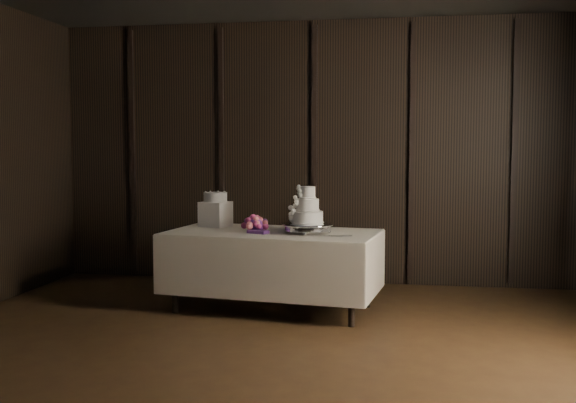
{
  "coord_description": "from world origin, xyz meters",
  "views": [
    {
      "loc": [
        0.98,
        -4.2,
        1.57
      ],
      "look_at": [
        -0.07,
        2.07,
        1.05
      ],
      "focal_mm": 42.0,
      "sensor_mm": 36.0,
      "label": 1
    }
  ],
  "objects_px": {
    "wedding_cake": "(305,209)",
    "bouquet": "(256,225)",
    "display_table": "(273,267)",
    "small_cake": "(215,197)",
    "box_pedestal": "(216,214)",
    "cake_stand": "(308,228)"
  },
  "relations": [
    {
      "from": "display_table",
      "to": "small_cake",
      "type": "height_order",
      "value": "small_cake"
    },
    {
      "from": "cake_stand",
      "to": "bouquet",
      "type": "bearing_deg",
      "value": 177.36
    },
    {
      "from": "bouquet",
      "to": "small_cake",
      "type": "distance_m",
      "value": 0.66
    },
    {
      "from": "display_table",
      "to": "small_cake",
      "type": "relative_size",
      "value": 8.88
    },
    {
      "from": "wedding_cake",
      "to": "box_pedestal",
      "type": "xyz_separation_m",
      "value": [
        -0.97,
        0.4,
        -0.1
      ]
    },
    {
      "from": "display_table",
      "to": "small_cake",
      "type": "distance_m",
      "value": 0.97
    },
    {
      "from": "display_table",
      "to": "wedding_cake",
      "type": "relative_size",
      "value": 6.06
    },
    {
      "from": "wedding_cake",
      "to": "bouquet",
      "type": "relative_size",
      "value": 0.87
    },
    {
      "from": "display_table",
      "to": "cake_stand",
      "type": "xyz_separation_m",
      "value": [
        0.35,
        -0.06,
        0.39
      ]
    },
    {
      "from": "display_table",
      "to": "bouquet",
      "type": "relative_size",
      "value": 5.27
    },
    {
      "from": "cake_stand",
      "to": "small_cake",
      "type": "xyz_separation_m",
      "value": [
        -1.0,
        0.39,
        0.25
      ]
    },
    {
      "from": "bouquet",
      "to": "box_pedestal",
      "type": "xyz_separation_m",
      "value": [
        -0.5,
        0.36,
        0.06
      ]
    },
    {
      "from": "box_pedestal",
      "to": "wedding_cake",
      "type": "bearing_deg",
      "value": -22.42
    },
    {
      "from": "box_pedestal",
      "to": "display_table",
      "type": "bearing_deg",
      "value": -26.56
    },
    {
      "from": "bouquet",
      "to": "small_cake",
      "type": "bearing_deg",
      "value": 143.71
    },
    {
      "from": "cake_stand",
      "to": "box_pedestal",
      "type": "height_order",
      "value": "box_pedestal"
    },
    {
      "from": "wedding_cake",
      "to": "box_pedestal",
      "type": "distance_m",
      "value": 1.06
    },
    {
      "from": "small_cake",
      "to": "bouquet",
      "type": "bearing_deg",
      "value": -36.29
    },
    {
      "from": "wedding_cake",
      "to": "bouquet",
      "type": "height_order",
      "value": "wedding_cake"
    },
    {
      "from": "display_table",
      "to": "box_pedestal",
      "type": "bearing_deg",
      "value": 160.98
    },
    {
      "from": "display_table",
      "to": "box_pedestal",
      "type": "relative_size",
      "value": 8.11
    },
    {
      "from": "display_table",
      "to": "bouquet",
      "type": "xyz_separation_m",
      "value": [
        -0.16,
        -0.04,
        0.41
      ]
    }
  ]
}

